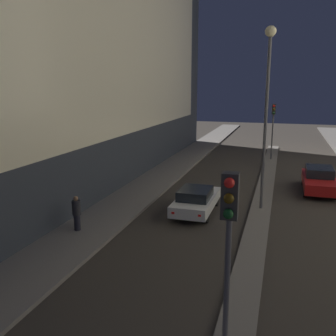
{
  "coord_description": "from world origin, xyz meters",
  "views": [
    {
      "loc": [
        0.88,
        -2.65,
        6.6
      ],
      "look_at": [
        -7.22,
        23.58,
        0.5
      ],
      "focal_mm": 40.0,
      "sensor_mm": 36.0,
      "label": 1
    }
  ],
  "objects_px": {
    "street_lamp": "(268,87)",
    "pedestrian_on_left_sidewalk": "(77,213)",
    "car_left_lane": "(196,200)",
    "traffic_light_near": "(228,239)",
    "car_right_lane": "(319,180)",
    "traffic_light_mid": "(273,119)"
  },
  "relations": [
    {
      "from": "traffic_light_mid",
      "to": "car_right_lane",
      "type": "distance_m",
      "value": 10.24
    },
    {
      "from": "traffic_light_mid",
      "to": "car_left_lane",
      "type": "height_order",
      "value": "traffic_light_mid"
    },
    {
      "from": "traffic_light_mid",
      "to": "car_left_lane",
      "type": "bearing_deg",
      "value": -101.84
    },
    {
      "from": "traffic_light_near",
      "to": "pedestrian_on_left_sidewalk",
      "type": "bearing_deg",
      "value": 136.96
    },
    {
      "from": "traffic_light_near",
      "to": "car_right_lane",
      "type": "bearing_deg",
      "value": 79.67
    },
    {
      "from": "traffic_light_near",
      "to": "traffic_light_mid",
      "type": "relative_size",
      "value": 1.0
    },
    {
      "from": "street_lamp",
      "to": "car_right_lane",
      "type": "height_order",
      "value": "street_lamp"
    },
    {
      "from": "car_left_lane",
      "to": "car_right_lane",
      "type": "distance_m",
      "value": 9.03
    },
    {
      "from": "street_lamp",
      "to": "pedestrian_on_left_sidewalk",
      "type": "distance_m",
      "value": 11.08
    },
    {
      "from": "traffic_light_near",
      "to": "street_lamp",
      "type": "distance_m",
      "value": 13.23
    },
    {
      "from": "car_left_lane",
      "to": "car_right_lane",
      "type": "xyz_separation_m",
      "value": [
        6.51,
        6.26,
        0.06
      ]
    },
    {
      "from": "traffic_light_mid",
      "to": "pedestrian_on_left_sidewalk",
      "type": "relative_size",
      "value": 3.03
    },
    {
      "from": "street_lamp",
      "to": "traffic_light_near",
      "type": "bearing_deg",
      "value": -90.0
    },
    {
      "from": "car_right_lane",
      "to": "car_left_lane",
      "type": "bearing_deg",
      "value": -136.11
    },
    {
      "from": "street_lamp",
      "to": "pedestrian_on_left_sidewalk",
      "type": "xyz_separation_m",
      "value": [
        -7.78,
        -5.67,
        -5.5
      ]
    },
    {
      "from": "traffic_light_near",
      "to": "car_right_lane",
      "type": "height_order",
      "value": "traffic_light_near"
    },
    {
      "from": "street_lamp",
      "to": "car_left_lane",
      "type": "height_order",
      "value": "street_lamp"
    },
    {
      "from": "pedestrian_on_left_sidewalk",
      "to": "car_left_lane",
      "type": "bearing_deg",
      "value": 43.74
    },
    {
      "from": "traffic_light_near",
      "to": "street_lamp",
      "type": "relative_size",
      "value": 0.52
    },
    {
      "from": "street_lamp",
      "to": "car_left_lane",
      "type": "xyz_separation_m",
      "value": [
        -3.25,
        -1.34,
        -5.78
      ]
    },
    {
      "from": "traffic_light_mid",
      "to": "pedestrian_on_left_sidewalk",
      "type": "height_order",
      "value": "traffic_light_mid"
    },
    {
      "from": "traffic_light_near",
      "to": "street_lamp",
      "type": "bearing_deg",
      "value": 90.0
    }
  ]
}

